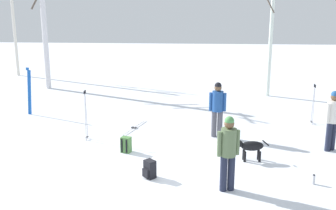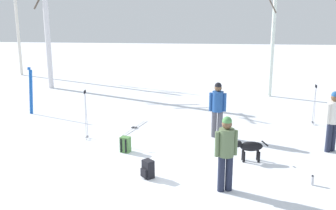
{
  "view_description": "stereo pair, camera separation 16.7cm",
  "coord_description": "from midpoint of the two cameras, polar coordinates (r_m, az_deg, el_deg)",
  "views": [
    {
      "loc": [
        0.85,
        -9.42,
        4.14
      ],
      "look_at": [
        0.03,
        2.73,
        1.0
      ],
      "focal_mm": 44.08,
      "sensor_mm": 36.0,
      "label": 1
    },
    {
      "loc": [
        1.02,
        -9.4,
        4.14
      ],
      "look_at": [
        0.03,
        2.73,
        1.0
      ],
      "focal_mm": 44.08,
      "sensor_mm": 36.0,
      "label": 2
    }
  ],
  "objects": [
    {
      "name": "backpack_1",
      "position": [
        9.92,
        -3.05,
        -8.88
      ],
      "size": [
        0.34,
        0.34,
        0.44
      ],
      "color": "black",
      "rests_on": "ground_plane"
    },
    {
      "name": "dog",
      "position": [
        11.04,
        10.91,
        -5.69
      ],
      "size": [
        0.9,
        0.27,
        0.57
      ],
      "color": "black",
      "rests_on": "ground_plane"
    },
    {
      "name": "birch_tree_0",
      "position": [
        24.21,
        -20.81,
        11.69
      ],
      "size": [
        1.23,
        1.19,
        6.52
      ],
      "color": "silver",
      "rests_on": "ground_plane"
    },
    {
      "name": "birch_tree_1",
      "position": [
        20.12,
        -17.11,
        11.53
      ],
      "size": [
        1.65,
        1.65,
        6.88
      ],
      "color": "silver",
      "rests_on": "ground_plane"
    },
    {
      "name": "ski_pair_planted_0",
      "position": [
        15.89,
        -18.91,
        1.79
      ],
      "size": [
        0.24,
        0.05,
        1.75
      ],
      "color": "blue",
      "rests_on": "ground_plane"
    },
    {
      "name": "ski_pair_lying_0",
      "position": [
        13.68,
        -5.01,
        -3.16
      ],
      "size": [
        0.63,
        1.63,
        0.05
      ],
      "color": "white",
      "rests_on": "ground_plane"
    },
    {
      "name": "water_bottle_0",
      "position": [
        10.17,
        19.04,
        -9.72
      ],
      "size": [
        0.07,
        0.07,
        0.24
      ],
      "color": "silver",
      "rests_on": "ground_plane"
    },
    {
      "name": "person_0",
      "position": [
        12.61,
        6.48,
        -0.14
      ],
      "size": [
        0.52,
        0.34,
        1.72
      ],
      "color": "#4C4C56",
      "rests_on": "ground_plane"
    },
    {
      "name": "ski_poles_0",
      "position": [
        12.59,
        -11.67,
        -1.18
      ],
      "size": [
        0.07,
        0.22,
        1.52
      ],
      "color": "#B2B2BC",
      "rests_on": "ground_plane"
    },
    {
      "name": "person_1",
      "position": [
        12.23,
        21.46,
        -1.53
      ],
      "size": [
        0.44,
        0.34,
        1.72
      ],
      "color": "#1E2338",
      "rests_on": "ground_plane"
    },
    {
      "name": "person_2",
      "position": [
        9.09,
        7.82,
        -6.01
      ],
      "size": [
        0.5,
        0.34,
        1.72
      ],
      "color": "#1E2338",
      "rests_on": "ground_plane"
    },
    {
      "name": "ground_plane",
      "position": [
        10.32,
        -1.66,
        -9.19
      ],
      "size": [
        60.0,
        60.0,
        0.0
      ],
      "primitive_type": "plane",
      "color": "white"
    },
    {
      "name": "backpack_0",
      "position": [
        11.56,
        -6.22,
        -5.49
      ],
      "size": [
        0.31,
        0.33,
        0.44
      ],
      "color": "#4C7F3F",
      "rests_on": "ground_plane"
    },
    {
      "name": "ski_poles_1",
      "position": [
        14.72,
        19.16,
        0.28
      ],
      "size": [
        0.07,
        0.22,
        1.37
      ],
      "color": "#B2B2BC",
      "rests_on": "ground_plane"
    },
    {
      "name": "birch_tree_2",
      "position": [
        18.21,
        13.88,
        10.19
      ],
      "size": [
        1.6,
        1.42,
        5.97
      ],
      "color": "silver",
      "rests_on": "ground_plane"
    }
  ]
}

